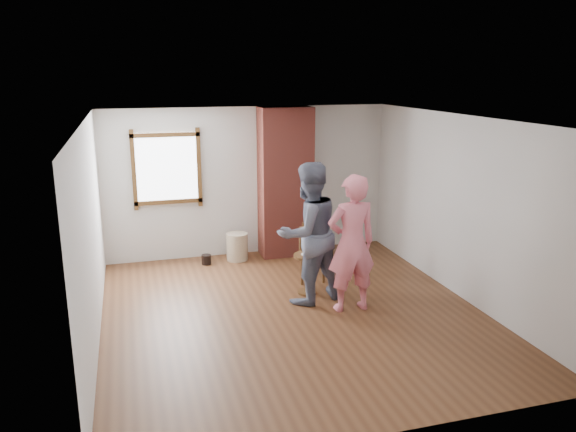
% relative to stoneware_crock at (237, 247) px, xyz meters
% --- Properties ---
extents(ground, '(5.50, 5.50, 0.00)m').
position_rel_stoneware_crock_xyz_m(ground, '(0.30, -2.40, -0.24)').
color(ground, brown).
rests_on(ground, ground).
extents(room_shell, '(5.04, 5.52, 2.62)m').
position_rel_stoneware_crock_xyz_m(room_shell, '(0.24, -1.79, 1.57)').
color(room_shell, silver).
rests_on(room_shell, ground).
extents(brick_chimney, '(0.90, 0.50, 2.60)m').
position_rel_stoneware_crock_xyz_m(brick_chimney, '(0.90, 0.10, 1.06)').
color(brick_chimney, '#AD493D').
rests_on(brick_chimney, ground).
extents(stoneware_crock, '(0.41, 0.41, 0.47)m').
position_rel_stoneware_crock_xyz_m(stoneware_crock, '(0.00, 0.00, 0.00)').
color(stoneware_crock, beige).
rests_on(stoneware_crock, ground).
extents(dark_pot, '(0.21, 0.21, 0.16)m').
position_rel_stoneware_crock_xyz_m(dark_pot, '(-0.55, -0.09, -0.16)').
color(dark_pot, black).
rests_on(dark_pot, ground).
extents(dining_chair_left, '(0.43, 0.43, 0.82)m').
position_rel_stoneware_crock_xyz_m(dining_chair_left, '(1.09, -0.97, 0.22)').
color(dining_chair_left, brown).
rests_on(dining_chair_left, ground).
extents(dining_chair_right, '(0.45, 0.45, 0.92)m').
position_rel_stoneware_crock_xyz_m(dining_chair_right, '(0.89, -1.54, 0.28)').
color(dining_chair_right, brown).
rests_on(dining_chair_right, ground).
extents(side_table, '(0.40, 0.40, 0.60)m').
position_rel_stoneware_crock_xyz_m(side_table, '(0.70, -1.78, 0.17)').
color(side_table, brown).
rests_on(side_table, ground).
extents(cake_plate, '(0.18, 0.18, 0.01)m').
position_rel_stoneware_crock_xyz_m(cake_plate, '(0.70, -1.78, 0.37)').
color(cake_plate, white).
rests_on(cake_plate, side_table).
extents(cake_slice, '(0.08, 0.07, 0.06)m').
position_rel_stoneware_crock_xyz_m(cake_slice, '(0.71, -1.78, 0.40)').
color(cake_slice, white).
rests_on(cake_slice, cake_plate).
extents(man, '(1.16, 1.03, 2.00)m').
position_rel_stoneware_crock_xyz_m(man, '(0.62, -2.04, 0.76)').
color(man, '#141B37').
rests_on(man, ground).
extents(person_pink, '(0.70, 0.47, 1.89)m').
position_rel_stoneware_crock_xyz_m(person_pink, '(1.09, -2.48, 0.71)').
color(person_pink, pink).
rests_on(person_pink, ground).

